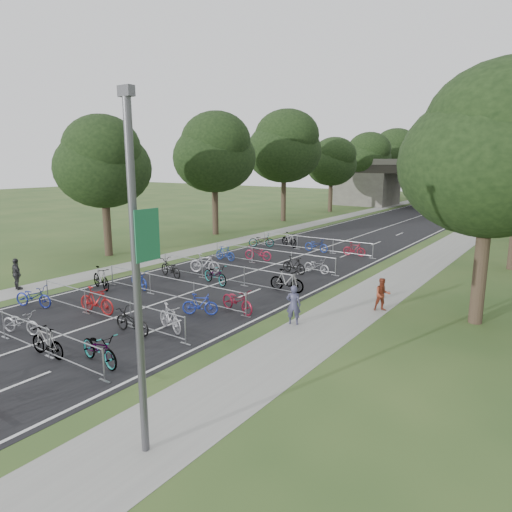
# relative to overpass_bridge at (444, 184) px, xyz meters

# --- Properties ---
(road) EXTENTS (11.00, 140.00, 0.01)m
(road) POSITION_rel_overpass_bridge_xyz_m (0.00, -15.00, -3.53)
(road) COLOR black
(road) RESTS_ON ground
(sidewalk_right) EXTENTS (3.00, 140.00, 0.01)m
(sidewalk_right) POSITION_rel_overpass_bridge_xyz_m (8.00, -15.00, -3.53)
(sidewalk_right) COLOR gray
(sidewalk_right) RESTS_ON ground
(sidewalk_left) EXTENTS (2.00, 140.00, 0.01)m
(sidewalk_left) POSITION_rel_overpass_bridge_xyz_m (-7.50, -15.00, -3.53)
(sidewalk_left) COLOR gray
(sidewalk_left) RESTS_ON ground
(lane_markings) EXTENTS (0.12, 140.00, 0.00)m
(lane_markings) POSITION_rel_overpass_bridge_xyz_m (0.00, -15.00, -3.53)
(lane_markings) COLOR silver
(lane_markings) RESTS_ON ground
(overpass_bridge) EXTENTS (31.00, 8.00, 7.05)m
(overpass_bridge) POSITION_rel_overpass_bridge_xyz_m (0.00, 0.00, 0.00)
(overpass_bridge) COLOR #4D4A44
(overpass_bridge) RESTS_ON ground
(lamppost) EXTENTS (0.61, 0.65, 8.21)m
(lamppost) POSITION_rel_overpass_bridge_xyz_m (8.33, -63.00, 0.75)
(lamppost) COLOR #4C4C51
(lamppost) RESTS_ON ground
(tree_left_0) EXTENTS (6.72, 6.72, 10.25)m
(tree_left_0) POSITION_rel_overpass_bridge_xyz_m (-11.39, -49.07, 2.96)
(tree_left_0) COLOR #33261C
(tree_left_0) RESTS_ON ground
(tree_right_0) EXTENTS (7.17, 7.17, 10.93)m
(tree_right_0) POSITION_rel_overpass_bridge_xyz_m (13.11, -49.07, 3.39)
(tree_right_0) COLOR #33261C
(tree_right_0) RESTS_ON ground
(tree_left_1) EXTENTS (7.56, 7.56, 11.53)m
(tree_left_1) POSITION_rel_overpass_bridge_xyz_m (-11.39, -37.07, 3.77)
(tree_left_1) COLOR #33261C
(tree_left_1) RESTS_ON ground
(tree_left_2) EXTENTS (8.40, 8.40, 12.81)m
(tree_left_2) POSITION_rel_overpass_bridge_xyz_m (-11.39, -25.07, 4.58)
(tree_left_2) COLOR #33261C
(tree_left_2) RESTS_ON ground
(tree_left_3) EXTENTS (6.72, 6.72, 10.25)m
(tree_left_3) POSITION_rel_overpass_bridge_xyz_m (-11.39, -13.07, 2.96)
(tree_left_3) COLOR #33261C
(tree_left_3) RESTS_ON ground
(tree_left_4) EXTENTS (7.56, 7.56, 11.53)m
(tree_left_4) POSITION_rel_overpass_bridge_xyz_m (-11.39, -1.07, 3.77)
(tree_left_4) COLOR #33261C
(tree_left_4) RESTS_ON ground
(tree_left_5) EXTENTS (8.40, 8.40, 12.81)m
(tree_left_5) POSITION_rel_overpass_bridge_xyz_m (-11.39, 10.93, 4.58)
(tree_left_5) COLOR #33261C
(tree_left_5) RESTS_ON ground
(tree_left_6) EXTENTS (6.72, 6.72, 10.25)m
(tree_left_6) POSITION_rel_overpass_bridge_xyz_m (-11.39, 22.93, 2.96)
(tree_left_6) COLOR #33261C
(tree_left_6) RESTS_ON ground
(barrier_row_1) EXTENTS (9.70, 0.08, 1.10)m
(barrier_row_1) POSITION_rel_overpass_bridge_xyz_m (0.00, -61.40, -2.99)
(barrier_row_1) COLOR #94969B
(barrier_row_1) RESTS_ON ground
(barrier_row_2) EXTENTS (9.70, 0.08, 1.10)m
(barrier_row_2) POSITION_rel_overpass_bridge_xyz_m (0.00, -57.80, -2.99)
(barrier_row_2) COLOR #94969B
(barrier_row_2) RESTS_ON ground
(barrier_row_3) EXTENTS (9.70, 0.08, 1.10)m
(barrier_row_3) POSITION_rel_overpass_bridge_xyz_m (0.00, -54.00, -2.99)
(barrier_row_3) COLOR #94969B
(barrier_row_3) RESTS_ON ground
(barrier_row_4) EXTENTS (9.70, 0.08, 1.10)m
(barrier_row_4) POSITION_rel_overpass_bridge_xyz_m (0.00, -50.00, -2.99)
(barrier_row_4) COLOR #94969B
(barrier_row_4) RESTS_ON ground
(barrier_row_5) EXTENTS (9.70, 0.08, 1.10)m
(barrier_row_5) POSITION_rel_overpass_bridge_xyz_m (0.00, -45.00, -2.99)
(barrier_row_5) COLOR #94969B
(barrier_row_5) RESTS_ON ground
(barrier_row_6) EXTENTS (9.70, 0.08, 1.10)m
(barrier_row_6) POSITION_rel_overpass_bridge_xyz_m (0.00, -39.00, -2.99)
(barrier_row_6) COLOR #94969B
(barrier_row_6) RESTS_ON ground
(bike_5) EXTENTS (1.90, 1.10, 0.94)m
(bike_5) POSITION_rel_overpass_bridge_xyz_m (-1.46, -60.78, -3.06)
(bike_5) COLOR #9D9EA4
(bike_5) RESTS_ON ground
(bike_6) EXTENTS (1.81, 0.59, 1.07)m
(bike_6) POSITION_rel_overpass_bridge_xyz_m (1.46, -61.39, -3.00)
(bike_6) COLOR #94969B
(bike_6) RESTS_ON ground
(bike_7) EXTENTS (2.21, 1.00, 1.12)m
(bike_7) POSITION_rel_overpass_bridge_xyz_m (3.46, -60.71, -2.97)
(bike_7) COLOR #94969B
(bike_7) RESTS_ON ground
(bike_8) EXTENTS (2.08, 1.27, 1.03)m
(bike_8) POSITION_rel_overpass_bridge_xyz_m (-4.30, -58.67, -3.02)
(bike_8) COLOR navy
(bike_8) RESTS_ON ground
(bike_9) EXTENTS (2.09, 0.82, 1.22)m
(bike_9) POSITION_rel_overpass_bridge_xyz_m (-1.07, -57.56, -2.92)
(bike_9) COLOR maroon
(bike_9) RESTS_ON ground
(bike_10) EXTENTS (1.92, 0.69, 1.00)m
(bike_10) POSITION_rel_overpass_bridge_xyz_m (2.12, -58.24, -3.03)
(bike_10) COLOR black
(bike_10) RESTS_ON ground
(bike_11) EXTENTS (1.90, 1.06, 1.10)m
(bike_11) POSITION_rel_overpass_bridge_xyz_m (3.15, -57.16, -2.98)
(bike_11) COLOR #A5A4AC
(bike_11) RESTS_ON ground
(bike_12) EXTENTS (2.09, 1.06, 1.21)m
(bike_12) POSITION_rel_overpass_bridge_xyz_m (-4.30, -54.95, -2.93)
(bike_12) COLOR #94969B
(bike_12) RESTS_ON ground
(bike_13) EXTENTS (2.08, 1.24, 1.03)m
(bike_13) POSITION_rel_overpass_bridge_xyz_m (-2.81, -53.63, -3.02)
(bike_13) COLOR navy
(bike_13) RESTS_ON ground
(bike_14) EXTENTS (1.64, 1.19, 0.97)m
(bike_14) POSITION_rel_overpass_bridge_xyz_m (2.82, -55.01, -3.05)
(bike_14) COLOR #1D30A0
(bike_14) RESTS_ON ground
(bike_15) EXTENTS (2.17, 1.16, 1.09)m
(bike_15) POSITION_rel_overpass_bridge_xyz_m (3.94, -53.76, -2.99)
(bike_15) COLOR maroon
(bike_15) RESTS_ON ground
(bike_16) EXTENTS (2.20, 1.22, 1.10)m
(bike_16) POSITION_rel_overpass_bridge_xyz_m (-3.18, -50.97, -2.99)
(bike_16) COLOR black
(bike_16) RESTS_ON ground
(bike_17) EXTENTS (2.06, 1.10, 1.19)m
(bike_17) POSITION_rel_overpass_bridge_xyz_m (-2.20, -49.03, -2.94)
(bike_17) COLOR #A7A6AE
(bike_17) RESTS_ON ground
(bike_18) EXTENTS (2.22, 1.28, 1.10)m
(bike_18) POSITION_rel_overpass_bridge_xyz_m (0.01, -50.64, -2.98)
(bike_18) COLOR #94969B
(bike_18) RESTS_ON ground
(bike_19) EXTENTS (2.00, 0.66, 1.19)m
(bike_19) POSITION_rel_overpass_bridge_xyz_m (4.04, -49.64, -2.94)
(bike_19) COLOR #94969B
(bike_19) RESTS_ON ground
(bike_20) EXTENTS (1.67, 0.51, 1.00)m
(bike_20) POSITION_rel_overpass_bridge_xyz_m (-3.44, -45.52, -3.03)
(bike_20) COLOR navy
(bike_20) RESTS_ON ground
(bike_21) EXTENTS (2.09, 1.00, 1.06)m
(bike_21) POSITION_rel_overpass_bridge_xyz_m (-1.63, -44.17, -3.01)
(bike_21) COLOR maroon
(bike_21) RESTS_ON ground
(bike_22) EXTENTS (1.83, 0.81, 1.06)m
(bike_22) POSITION_rel_overpass_bridge_xyz_m (2.33, -46.03, -3.00)
(bike_22) COLOR black
(bike_22) RESTS_ON ground
(bike_23) EXTENTS (1.80, 0.76, 0.92)m
(bike_23) POSITION_rel_overpass_bridge_xyz_m (3.38, -45.08, -3.07)
(bike_23) COLOR #9A99A1
(bike_23) RESTS_ON ground
(bike_24) EXTENTS (2.08, 1.65, 1.06)m
(bike_24) POSITION_rel_overpass_bridge_xyz_m (-4.30, -39.87, -3.01)
(bike_24) COLOR #94969B
(bike_24) RESTS_ON ground
(bike_25) EXTENTS (2.01, 1.26, 1.17)m
(bike_25) POSITION_rel_overpass_bridge_xyz_m (-2.48, -38.61, -2.95)
(bike_25) COLOR #94969B
(bike_25) RESTS_ON ground
(bike_26) EXTENTS (2.00, 0.77, 1.03)m
(bike_26) POSITION_rel_overpass_bridge_xyz_m (0.24, -39.16, -3.02)
(bike_26) COLOR navy
(bike_26) RESTS_ON ground
(bike_27) EXTENTS (1.69, 0.67, 0.99)m
(bike_27) POSITION_rel_overpass_bridge_xyz_m (3.19, -38.94, -3.04)
(bike_27) COLOR maroon
(bike_27) RESTS_ON ground
(pedestrian_a) EXTENTS (0.72, 0.62, 1.68)m
(pedestrian_a) POSITION_rel_overpass_bridge_xyz_m (6.80, -53.63, -2.69)
(pedestrian_a) COLOR #3A3A57
(pedestrian_a) RESTS_ON ground
(pedestrian_b) EXTENTS (0.94, 0.91, 1.52)m
(pedestrian_b) POSITION_rel_overpass_bridge_xyz_m (9.20, -49.77, -2.77)
(pedestrian_b) COLOR maroon
(pedestrian_b) RESTS_ON ground
(pedestrian_c) EXTENTS (1.04, 0.54, 1.70)m
(pedestrian_c) POSITION_rel_overpass_bridge_xyz_m (-7.88, -57.56, -2.68)
(pedestrian_c) COLOR #28282A
(pedestrian_c) RESTS_ON ground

